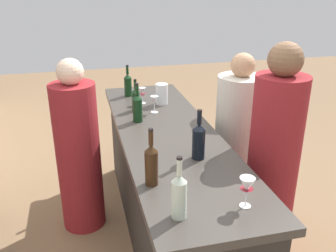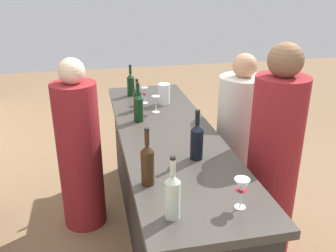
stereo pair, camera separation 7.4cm
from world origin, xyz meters
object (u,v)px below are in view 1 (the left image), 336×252
object	(u,v)px
wine_glass_near_right	(142,93)
wine_bottle_second_right_dark_green	(137,107)
wine_glass_near_left	(247,187)
water_pitcher	(162,94)
person_left_guest	(237,143)
wine_bottle_rightmost_dark_green	(136,99)
wine_bottle_center_near_black	(199,140)
wine_glass_near_center	(154,101)
person_center_guest	(273,165)
wine_bottle_second_left_amber_brown	(151,164)
person_right_guest	(78,154)
wine_bottle_far_right_dark_green	(128,84)
wine_bottle_leftmost_clear_pale	(179,195)

from	to	relation	value
wine_glass_near_right	wine_bottle_second_right_dark_green	bearing A→B (deg)	164.87
wine_glass_near_left	water_pitcher	size ratio (longest dim) A/B	0.89
water_pitcher	person_left_guest	size ratio (longest dim) A/B	0.13
wine_bottle_rightmost_dark_green	wine_bottle_center_near_black	bearing A→B (deg)	-166.24
wine_glass_near_center	person_center_guest	xyz separation A→B (m)	(-0.81, -0.68, -0.27)
wine_glass_near_center	person_left_guest	distance (m)	0.81
wine_glass_near_center	wine_glass_near_right	world-z (taller)	wine_glass_near_right
wine_bottle_second_left_amber_brown	wine_bottle_second_right_dark_green	xyz separation A→B (m)	(0.96, -0.08, -0.01)
wine_bottle_rightmost_dark_green	person_center_guest	size ratio (longest dim) A/B	0.17
wine_bottle_second_left_amber_brown	wine_glass_near_left	bearing A→B (deg)	-127.91
person_right_guest	wine_bottle_center_near_black	bearing A→B (deg)	-49.51
wine_glass_near_center	person_center_guest	size ratio (longest dim) A/B	0.09
wine_bottle_far_right_dark_green	wine_glass_near_left	xyz separation A→B (m)	(-1.97, -0.31, 0.00)
wine_bottle_rightmost_dark_green	wine_bottle_second_right_dark_green	bearing A→B (deg)	174.02
wine_bottle_center_near_black	person_left_guest	bearing A→B (deg)	-40.75
wine_bottle_leftmost_clear_pale	wine_bottle_second_left_amber_brown	world-z (taller)	wine_bottle_second_left_amber_brown
wine_bottle_far_right_dark_green	wine_bottle_center_near_black	bearing A→B (deg)	-170.05
wine_bottle_second_left_amber_brown	wine_glass_near_right	bearing A→B (deg)	-8.17
wine_bottle_second_right_dark_green	wine_bottle_rightmost_dark_green	xyz separation A→B (m)	(0.26, -0.03, -0.01)
wine_bottle_second_left_amber_brown	wine_glass_near_center	bearing A→B (deg)	-12.68
wine_bottle_far_right_dark_green	person_left_guest	xyz separation A→B (m)	(-0.72, -0.83, -0.38)
wine_glass_near_left	wine_bottle_second_left_amber_brown	bearing A→B (deg)	52.09
wine_bottle_rightmost_dark_green	wine_bottle_far_right_dark_green	size ratio (longest dim) A/B	0.92
wine_bottle_center_near_black	person_right_guest	world-z (taller)	person_right_guest
wine_bottle_leftmost_clear_pale	wine_bottle_second_left_amber_brown	xyz separation A→B (m)	(0.33, 0.07, 0.00)
wine_bottle_far_right_dark_green	wine_bottle_second_right_dark_green	bearing A→B (deg)	178.19
wine_bottle_far_right_dark_green	wine_glass_near_center	world-z (taller)	wine_bottle_far_right_dark_green
wine_bottle_second_right_dark_green	person_left_guest	bearing A→B (deg)	-92.81
wine_bottle_center_near_black	person_center_guest	distance (m)	0.66
water_pitcher	wine_glass_near_center	bearing A→B (deg)	151.62
wine_bottle_leftmost_clear_pale	wine_glass_near_right	distance (m)	1.73
wine_bottle_rightmost_dark_green	person_left_guest	distance (m)	0.96
wine_glass_near_left	water_pitcher	xyz separation A→B (m)	(1.66, 0.05, -0.02)
wine_glass_near_right	person_left_guest	world-z (taller)	person_left_guest
wine_glass_near_right	wine_glass_near_left	bearing A→B (deg)	-172.82
wine_bottle_second_right_dark_green	wine_bottle_rightmost_dark_green	size ratio (longest dim) A/B	1.14
wine_bottle_leftmost_clear_pale	wine_bottle_rightmost_dark_green	size ratio (longest dim) A/B	1.18
wine_glass_near_left	person_center_guest	xyz separation A→B (m)	(0.64, -0.52, -0.28)
wine_bottle_leftmost_clear_pale	wine_bottle_far_right_dark_green	distance (m)	1.97
wine_bottle_second_left_amber_brown	wine_bottle_center_near_black	bearing A→B (deg)	-55.64
wine_glass_near_left	wine_glass_near_center	size ratio (longest dim) A/B	1.13
wine_glass_near_right	wine_bottle_rightmost_dark_green	bearing A→B (deg)	152.28
wine_bottle_far_right_dark_green	wine_bottle_leftmost_clear_pale	bearing A→B (deg)	178.88
wine_bottle_rightmost_dark_green	wine_glass_near_right	world-z (taller)	wine_bottle_rightmost_dark_green
wine_bottle_leftmost_clear_pale	wine_glass_near_right	world-z (taller)	wine_bottle_leftmost_clear_pale
wine_glass_near_left	person_left_guest	world-z (taller)	person_left_guest
person_left_guest	wine_bottle_center_near_black	bearing A→B (deg)	33.07
wine_glass_near_right	wine_bottle_second_left_amber_brown	bearing A→B (deg)	171.83
wine_bottle_center_near_black	wine_glass_near_right	world-z (taller)	wine_bottle_center_near_black
wine_bottle_second_right_dark_green	wine_glass_near_center	distance (m)	0.24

